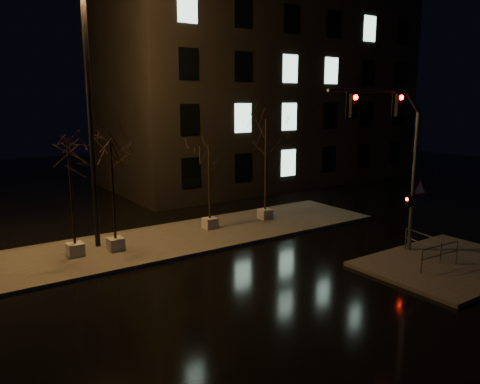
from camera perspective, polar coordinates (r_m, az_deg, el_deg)
ground at (r=18.17m, az=1.30°, el=-10.49°), size 90.00×90.00×0.00m
median at (r=23.01m, az=-7.52°, el=-5.66°), size 22.00×5.00×0.15m
sidewalk_corner at (r=21.23m, az=24.06°, el=-8.03°), size 7.00×5.00×0.15m
building at (r=39.68m, az=2.56°, el=12.37°), size 25.00×12.00×15.00m
tree_1 at (r=20.52m, az=-20.08°, el=3.05°), size 1.80×1.80×5.13m
tree_2 at (r=20.80m, az=-15.40°, el=3.19°), size 1.80×1.80×5.02m
tree_3 at (r=23.68m, az=-3.78°, el=3.50°), size 1.80×1.80×4.47m
tree_4 at (r=25.52m, az=3.18°, el=6.12°), size 1.80×1.80×5.67m
traffic_signal_mast at (r=20.60m, az=18.62°, el=5.09°), size 5.68×0.76×6.97m
streetlight_main at (r=21.43m, az=-17.93°, el=10.78°), size 2.85×0.36×11.44m
guard_rail_a at (r=20.17m, az=23.22°, el=-6.86°), size 2.23×0.18×0.96m
guard_rail_b at (r=21.44m, az=21.39°, el=-5.66°), size 0.46×2.02×0.98m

